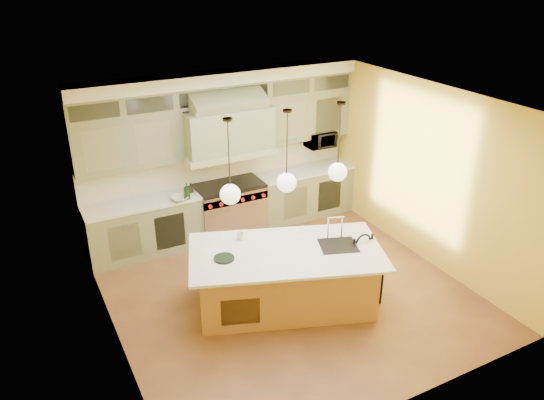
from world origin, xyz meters
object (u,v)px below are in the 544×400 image
kitchen_island (286,277)px  range (230,208)px  microwave (320,139)px  counter_stool (367,266)px

kitchen_island → range: bearing=105.7°
range → microwave: microwave is taller
kitchen_island → microwave: microwave is taller
counter_stool → microwave: microwave is taller
range → counter_stool: size_ratio=1.16×
range → counter_stool: counter_stool is taller
counter_stool → microwave: bearing=70.8°
range → kitchen_island: size_ratio=0.40×
range → kitchen_island: (-0.18, -2.40, -0.02)m
range → counter_stool: (0.90, -2.84, 0.10)m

